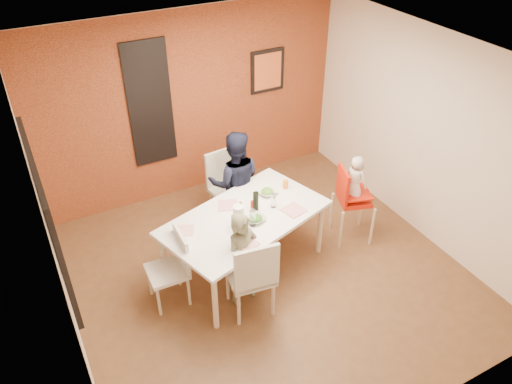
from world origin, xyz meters
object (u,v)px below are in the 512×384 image
dining_table (245,221)px  child_near (243,259)px  chair_left (174,264)px  toddler (356,178)px  chair_near (253,274)px  high_chair (351,197)px  paper_towel_roll (239,216)px  wine_bottle (256,202)px  child_far (235,183)px  chair_far (227,183)px

dining_table → child_near: 0.53m
chair_left → toddler: toddler is taller
chair_near → chair_left: bearing=-35.0°
high_chair → toddler: toddler is taller
paper_towel_roll → wine_bottle: bearing=28.8°
child_near → chair_left: bearing=134.4°
toddler → paper_towel_roll: toddler is taller
toddler → paper_towel_roll: (-1.64, -0.02, 0.00)m
wine_bottle → chair_left: bearing=-174.2°
child_far → chair_far: bearing=-66.4°
chair_near → chair_far: (0.51, 1.74, -0.01)m
wine_bottle → paper_towel_roll: (-0.31, -0.17, 0.01)m
dining_table → child_near: size_ratio=1.81×
chair_far → toddler: (1.25, -1.16, 0.36)m
wine_bottle → paper_towel_roll: 0.35m
chair_near → child_near: (0.01, 0.25, 0.01)m
chair_far → paper_towel_roll: 1.29m
chair_far → child_near: (-0.49, -1.49, 0.02)m
high_chair → toddler: bearing=-101.1°
chair_far → toddler: size_ratio=1.70×
chair_far → high_chair: size_ratio=0.96×
toddler → child_near: bearing=85.9°
chair_left → child_far: size_ratio=0.63×
dining_table → high_chair: bearing=-3.8°
child_near → wine_bottle: size_ratio=4.70×
high_chair → child_near: child_near is taller
dining_table → child_near: bearing=-119.3°
dining_table → chair_far: size_ratio=2.09×
dining_table → chair_left: (-0.93, -0.07, -0.22)m
chair_far → toddler: 1.74m
child_far → chair_near: bearing=92.1°
chair_near → toddler: (1.76, 0.58, 0.35)m
dining_table → chair_near: size_ratio=2.05×
chair_near → child_far: bearing=-101.2°
high_chair → wine_bottle: size_ratio=4.25×
high_chair → child_near: 1.75m
dining_table → chair_left: size_ratio=2.33×
child_near → paper_towel_roll: bearing=54.4°
high_chair → child_near: size_ratio=0.90×
chair_far → chair_left: 1.63m
chair_near → child_far: (0.52, 1.49, 0.14)m
dining_table → paper_towel_roll: (-0.14, -0.13, 0.21)m
high_chair → chair_far: bearing=65.0°
chair_near → high_chair: bearing=-152.9°
chair_far → wine_bottle: size_ratio=4.06×
chair_near → child_near: 0.25m
chair_left → paper_towel_roll: size_ratio=3.41×
paper_towel_roll → child_far: bearing=66.6°
chair_left → wine_bottle: bearing=97.6°
child_near → paper_towel_roll: size_ratio=4.39×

